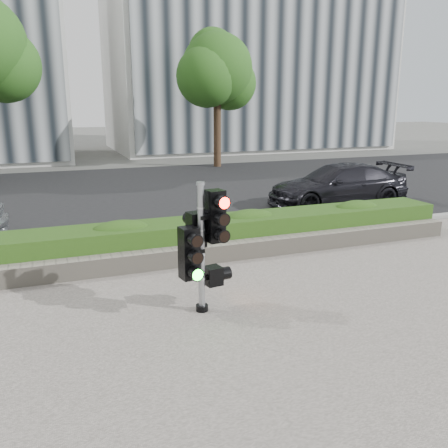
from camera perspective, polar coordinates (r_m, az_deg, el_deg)
name	(u,v)px	position (r m, az deg, el deg)	size (l,w,h in m)	color
ground	(227,303)	(7.47, 0.41, -9.47)	(120.00, 120.00, 0.00)	#51514C
sidewalk	(311,390)	(5.49, 10.48, -19.04)	(16.00, 11.00, 0.03)	#9E9389
road	(123,193)	(16.83, -12.06, 3.69)	(60.00, 13.00, 0.02)	black
curb	(174,245)	(10.27, -5.98, -2.49)	(60.00, 0.25, 0.12)	gray
stone_wall	(191,255)	(9.08, -3.95, -3.78)	(12.00, 0.32, 0.34)	gray
hedge	(182,238)	(9.63, -5.10, -1.69)	(12.00, 1.00, 0.68)	#457524
building_right	(245,59)	(34.28, 2.54, 19.26)	(18.00, 10.00, 12.00)	#B7B7B2
tree_right	(216,71)	(23.37, -0.93, 17.88)	(4.10, 3.58, 6.53)	black
traffic_signal	(202,241)	(6.81, -2.67, -2.05)	(0.69, 0.54, 1.93)	black
car_dark	(338,185)	(14.64, 13.50, 4.58)	(1.74, 4.29, 1.24)	black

